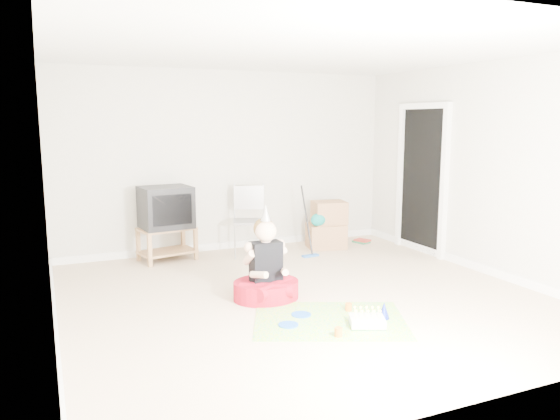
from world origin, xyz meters
name	(u,v)px	position (x,y,z in m)	size (l,w,h in m)	color
ground	(303,297)	(0.00, 0.00, 0.00)	(5.00, 5.00, 0.00)	beige
doorway_recess	(422,181)	(2.48, 1.20, 1.02)	(0.02, 0.90, 2.05)	black
tv_stand	(167,241)	(-1.01, 2.16, 0.27)	(0.80, 0.60, 0.45)	#A5774A
crt_tv	(166,207)	(-1.01, 2.16, 0.73)	(0.65, 0.54, 0.56)	black
folding_chair	(250,221)	(0.12, 1.96, 0.49)	(0.57, 0.56, 1.01)	#97989C
cardboard_boxes	(327,226)	(1.35, 1.95, 0.33)	(0.64, 0.53, 0.70)	#A77850
floor_mop	(311,238)	(0.87, 1.55, 0.26)	(0.25, 0.33, 0.98)	blue
book_pile	(362,241)	(2.01, 2.02, 0.02)	(0.25, 0.28, 0.05)	#23693F
seated_woman	(266,278)	(-0.39, 0.10, 0.22)	(0.72, 0.72, 1.02)	#A70F21
party_mat	(330,320)	(-0.08, -0.74, 0.00)	(1.43, 1.03, 0.01)	#E83074
birthday_cake	(367,322)	(0.16, -1.01, 0.04)	(0.39, 0.36, 0.15)	white
blue_plate_near	(301,315)	(-0.27, -0.52, 0.01)	(0.19, 0.19, 0.01)	blue
blue_plate_far	(288,325)	(-0.50, -0.71, 0.01)	(0.19, 0.19, 0.01)	blue
orange_cup_near	(349,307)	(0.21, -0.59, 0.04)	(0.07, 0.07, 0.08)	orange
orange_cup_far	(338,332)	(-0.21, -1.13, 0.05)	(0.07, 0.07, 0.08)	orange
blue_party_hat	(384,310)	(0.41, -0.92, 0.09)	(0.11, 0.11, 0.16)	#1A2AB9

